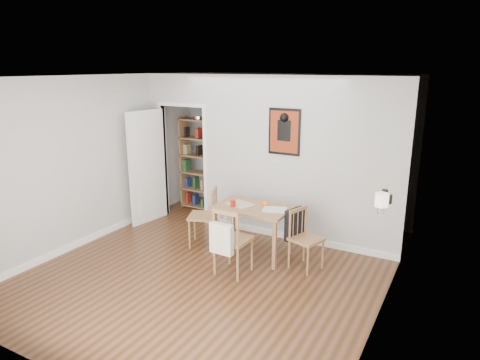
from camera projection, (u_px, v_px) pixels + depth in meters
The scene contains 15 objects.
ground at pixel (218, 265), 6.06m from camera, with size 5.20×5.20×0.00m, color brown.
room_shell at pixel (266, 159), 6.82m from camera, with size 5.20×5.20×5.20m.
dining_table at pixel (252, 212), 6.24m from camera, with size 1.10×0.70×0.75m.
chair_left at pixel (203, 217), 6.64m from camera, with size 0.60×0.60×0.93m.
chair_right at pixel (305, 238), 5.87m from camera, with size 0.58×0.54×0.85m.
chair_front at pixel (233, 240), 5.71m from camera, with size 0.50×0.56×0.95m.
bookshelf at pixel (199, 164), 8.29m from camera, with size 0.75×0.30×1.78m.
fireplace at pixel (382, 248), 5.11m from camera, with size 0.45×1.25×1.16m.
red_glass at pixel (233, 203), 6.21m from camera, with size 0.08×0.08×0.10m, color maroon.
orange_fruit at pixel (265, 204), 6.20m from camera, with size 0.09×0.09×0.09m, color orange.
placemat at pixel (240, 204), 6.33m from camera, with size 0.38×0.29×0.00m, color beige.
notebook at pixel (275, 210), 6.06m from camera, with size 0.33×0.24×0.02m, color silver.
mantel_lamp at pixel (382, 201), 4.66m from camera, with size 0.15×0.15×0.23m.
ceramic_jar_a at pixel (388, 199), 5.03m from camera, with size 0.09×0.09×0.11m, color black.
ceramic_jar_b at pixel (385, 193), 5.30m from camera, with size 0.07×0.07×0.09m, color black.
Camera 1 is at (2.94, -4.71, 2.73)m, focal length 32.00 mm.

